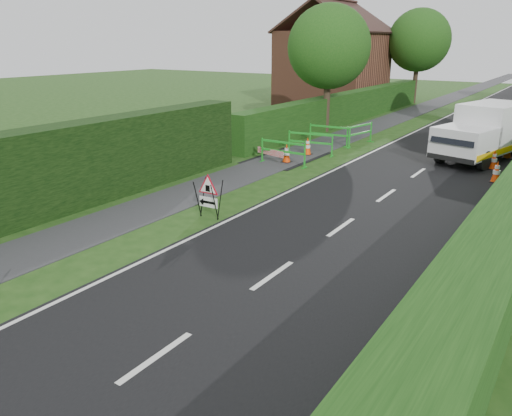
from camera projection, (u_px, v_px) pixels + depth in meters
The scene contains 21 objects.
ground at pixel (155, 265), 11.20m from camera, with size 120.00×120.00×0.00m, color #1C4012.
road_surface at pixel (511, 108), 37.50m from camera, with size 6.00×90.00×0.02m, color black.
footpath at pixel (436, 103), 40.39m from camera, with size 2.00×90.00×0.02m, color #2D2D30.
hedge_west_near at pixel (24, 222), 13.83m from camera, with size 1.10×18.00×2.50m, color black.
hedge_west_far at pixel (348, 121), 31.19m from camera, with size 1.00×24.00×1.80m, color #14380F.
house_west at pixel (333, 66), 39.21m from camera, with size 7.50×7.40×7.88m.
tree_nw at pixel (329, 47), 26.40m from camera, with size 4.40×4.40×6.70m.
tree_fw at pixel (419, 40), 38.91m from camera, with size 4.80×4.80×7.24m.
triangle_sign at pixel (207, 193), 13.91m from camera, with size 0.79×0.79×1.09m.
works_van at pixel (485, 131), 20.70m from camera, with size 3.16×5.40×2.32m.
traffic_cone_0 at pixel (497, 172), 17.62m from camera, with size 0.38×0.38×0.79m.
traffic_cone_1 at pixel (494, 160), 19.43m from camera, with size 0.38×0.38×0.79m.
traffic_cone_2 at pixel (508, 149), 21.28m from camera, with size 0.38×0.38×0.79m.
traffic_cone_3 at pixel (287, 153), 20.53m from camera, with size 0.38×0.38×0.79m.
traffic_cone_4 at pixel (308, 146), 21.92m from camera, with size 0.38×0.38×0.79m.
ped_barrier_0 at pixel (283, 150), 20.08m from camera, with size 2.06×0.36×1.00m.
ped_barrier_1 at pixel (310, 141), 21.90m from camera, with size 2.09×0.64×1.00m.
ped_barrier_2 at pixel (330, 133), 23.73m from camera, with size 2.08×0.48×1.00m.
ped_barrier_3 at pixel (360, 132), 24.02m from camera, with size 0.76×2.09×1.00m.
redwhite_plank at pixel (270, 163), 20.59m from camera, with size 1.50×0.04×0.25m, color red.
hatchback_car at pixel (491, 110), 31.24m from camera, with size 1.57×3.89×1.33m, color white.
Camera 1 is at (7.56, -7.23, 4.78)m, focal length 35.00 mm.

